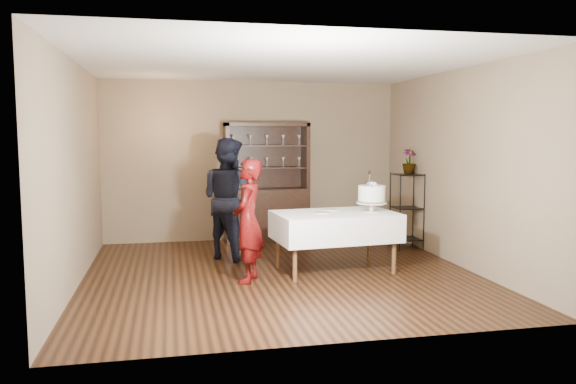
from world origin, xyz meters
name	(u,v)px	position (x,y,z in m)	size (l,w,h in m)	color
floor	(281,274)	(0.00, 0.00, 0.00)	(5.00, 5.00, 0.00)	black
ceiling	(280,64)	(0.00, 0.00, 2.70)	(5.00, 5.00, 0.00)	silver
back_wall	(252,161)	(0.00, 2.50, 1.35)	(5.00, 0.02, 2.70)	#725E49
wall_left	(75,174)	(-2.50, 0.00, 1.35)	(0.02, 5.00, 2.70)	#725E49
wall_right	(459,168)	(2.50, 0.00, 1.35)	(0.02, 5.00, 2.70)	#725E49
china_hutch	(267,202)	(0.20, 2.25, 0.66)	(1.40, 0.48, 2.00)	black
plant_etagere	(407,208)	(2.28, 1.20, 0.65)	(0.42, 0.42, 1.20)	black
cake_table	(335,226)	(0.73, -0.01, 0.60)	(1.65, 1.11, 0.79)	silver
woman	(248,221)	(-0.47, -0.29, 0.76)	(0.55, 0.36, 1.52)	#330407
man	(228,199)	(-0.57, 1.07, 0.88)	(0.86, 0.67, 1.76)	black
cake	(372,195)	(1.22, -0.04, 1.01)	(0.41, 0.41, 0.55)	beige
plate_near	(322,213)	(0.54, -0.05, 0.79)	(0.22, 0.22, 0.01)	beige
plate_far	(332,210)	(0.74, 0.21, 0.79)	(0.18, 0.18, 0.01)	beige
potted_plant	(409,161)	(2.32, 1.25, 1.38)	(0.22, 0.22, 0.39)	#466E34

